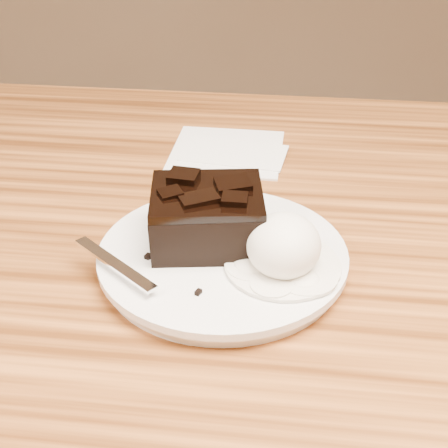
# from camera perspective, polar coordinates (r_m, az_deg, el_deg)

# --- Properties ---
(plate) EXTENTS (0.22, 0.22, 0.02)m
(plate) POSITION_cam_1_polar(r_m,az_deg,el_deg) (0.57, -0.12, -3.15)
(plate) COLOR white
(plate) RESTS_ON dining_table
(brownie) EXTENTS (0.11, 0.10, 0.05)m
(brownie) POSITION_cam_1_polar(r_m,az_deg,el_deg) (0.57, -1.52, 0.41)
(brownie) COLOR black
(brownie) RESTS_ON plate
(ice_cream_scoop) EXTENTS (0.06, 0.07, 0.05)m
(ice_cream_scoop) POSITION_cam_1_polar(r_m,az_deg,el_deg) (0.54, 5.40, -1.93)
(ice_cream_scoop) COLOR white
(ice_cream_scoop) RESTS_ON plate
(melt_puddle) EXTENTS (0.10, 0.10, 0.00)m
(melt_puddle) POSITION_cam_1_polar(r_m,az_deg,el_deg) (0.55, 5.29, -3.76)
(melt_puddle) COLOR white
(melt_puddle) RESTS_ON plate
(spoon) EXTENTS (0.14, 0.12, 0.01)m
(spoon) POSITION_cam_1_polar(r_m,az_deg,el_deg) (0.57, -3.73, -1.87)
(spoon) COLOR silver
(spoon) RESTS_ON plate
(napkin) EXTENTS (0.14, 0.14, 0.01)m
(napkin) POSITION_cam_1_polar(r_m,az_deg,el_deg) (0.78, 0.25, 6.63)
(napkin) COLOR white
(napkin) RESTS_ON dining_table
(crumb_a) EXTENTS (0.01, 0.01, 0.00)m
(crumb_a) POSITION_cam_1_polar(r_m,az_deg,el_deg) (0.56, -6.84, -2.92)
(crumb_a) COLOR black
(crumb_a) RESTS_ON plate
(crumb_b) EXTENTS (0.01, 0.01, 0.00)m
(crumb_b) POSITION_cam_1_polar(r_m,az_deg,el_deg) (0.56, -0.86, -2.71)
(crumb_b) COLOR black
(crumb_b) RESTS_ON plate
(crumb_c) EXTENTS (0.01, 0.01, 0.00)m
(crumb_c) POSITION_cam_1_polar(r_m,az_deg,el_deg) (0.52, -2.33, -6.16)
(crumb_c) COLOR black
(crumb_c) RESTS_ON plate
(crumb_d) EXTENTS (0.01, 0.01, 0.00)m
(crumb_d) POSITION_cam_1_polar(r_m,az_deg,el_deg) (0.56, 4.75, -3.07)
(crumb_d) COLOR black
(crumb_d) RESTS_ON plate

